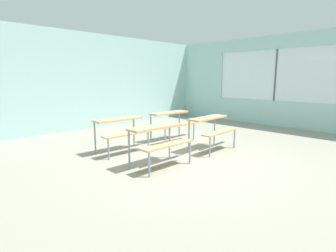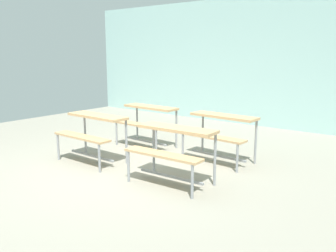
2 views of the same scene
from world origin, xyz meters
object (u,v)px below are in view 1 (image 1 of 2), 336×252
desk_bench_r0c1 (212,125)px  desk_bench_r1c0 (121,127)px  desk_bench_r1c1 (172,119)px  desk_bench_r0c0 (159,136)px

desk_bench_r0c1 → desk_bench_r1c0: bearing=138.5°
desk_bench_r1c1 → desk_bench_r1c0: bearing=-178.0°
desk_bench_r0c0 → desk_bench_r0c1: same height
desk_bench_r1c0 → desk_bench_r1c1: 1.55m
desk_bench_r1c0 → desk_bench_r1c1: same height
desk_bench_r0c0 → desk_bench_r1c0: 1.26m
desk_bench_r0c0 → desk_bench_r1c0: same height
desk_bench_r0c1 → desk_bench_r1c1: size_ratio=1.00×
desk_bench_r0c0 → desk_bench_r0c1: (1.59, -0.01, 0.00)m
desk_bench_r1c0 → desk_bench_r1c1: (1.55, -0.02, 0.00)m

